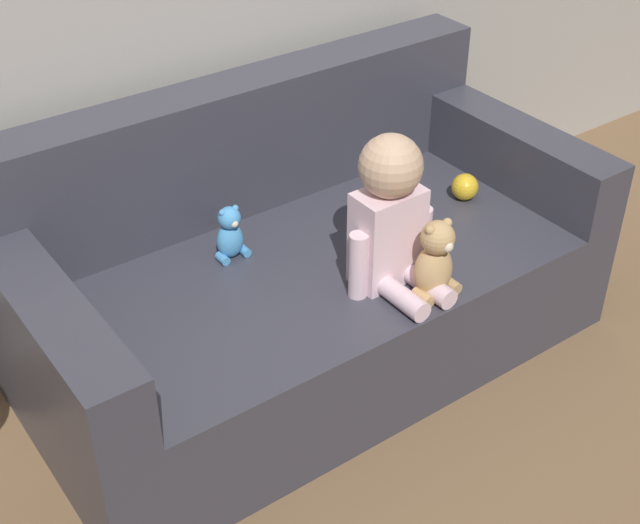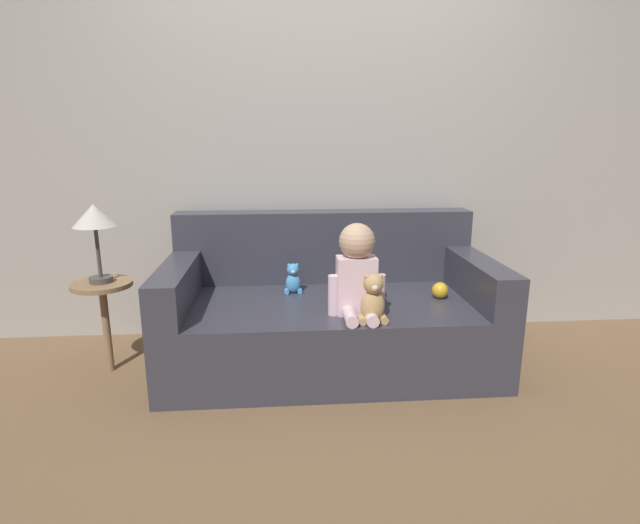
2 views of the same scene
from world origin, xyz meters
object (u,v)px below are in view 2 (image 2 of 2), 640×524
(toy_ball, at_px, (440,290))
(side_table, at_px, (98,247))
(plush_toy_side, at_px, (293,279))
(person_baby, at_px, (357,272))
(teddy_bear_brown, at_px, (373,300))
(couch, at_px, (329,312))

(toy_ball, bearing_deg, side_table, 178.67)
(plush_toy_side, height_order, toy_ball, plush_toy_side)
(person_baby, height_order, plush_toy_side, person_baby)
(side_table, bearing_deg, toy_ball, -1.33)
(person_baby, distance_m, plush_toy_side, 0.50)
(plush_toy_side, distance_m, toy_ball, 0.83)
(plush_toy_side, distance_m, side_table, 1.06)
(person_baby, distance_m, toy_ball, 0.57)
(teddy_bear_brown, distance_m, side_table, 1.46)
(toy_ball, bearing_deg, plush_toy_side, 168.63)
(person_baby, xyz_separation_m, side_table, (-1.33, 0.25, 0.10))
(side_table, bearing_deg, person_baby, -10.72)
(plush_toy_side, bearing_deg, toy_ball, -11.37)
(person_baby, height_order, toy_ball, person_baby)
(couch, relative_size, side_table, 1.94)
(couch, bearing_deg, person_baby, -70.55)
(couch, xyz_separation_m, teddy_bear_brown, (0.17, -0.44, 0.22))
(teddy_bear_brown, bearing_deg, toy_ball, 37.24)
(teddy_bear_brown, distance_m, toy_ball, 0.56)
(person_baby, bearing_deg, teddy_bear_brown, -64.89)
(toy_ball, xyz_separation_m, side_table, (-1.84, 0.04, 0.27))
(plush_toy_side, relative_size, toy_ball, 1.94)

